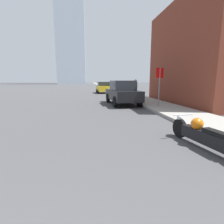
% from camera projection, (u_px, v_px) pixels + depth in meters
% --- Properties ---
extents(sidewalk, '(2.33, 240.00, 0.15)m').
position_uv_depth(sidewalk, '(109.00, 88.00, 39.26)').
color(sidewalk, gray).
rests_on(sidewalk, ground_plane).
extents(distant_tower, '(14.83, 14.83, 72.42)m').
position_uv_depth(distant_tower, '(70.00, 15.00, 93.13)').
color(distant_tower, silver).
rests_on(distant_tower, ground_plane).
extents(motorcycle, '(0.65, 2.54, 0.74)m').
position_uv_depth(motorcycle, '(204.00, 135.00, 4.36)').
color(motorcycle, black).
rests_on(motorcycle, ground_plane).
extents(parked_car_black, '(2.07, 4.40, 1.72)m').
position_uv_depth(parked_car_black, '(122.00, 92.00, 12.63)').
color(parked_car_black, black).
rests_on(parked_car_black, ground_plane).
extents(parked_car_yellow, '(1.99, 3.92, 1.57)m').
position_uv_depth(parked_car_yellow, '(103.00, 87.00, 24.60)').
color(parked_car_yellow, gold).
rests_on(parked_car_yellow, ground_plane).
extents(stop_sign, '(0.57, 0.26, 2.32)m').
position_uv_depth(stop_sign, '(160.00, 80.00, 10.62)').
color(stop_sign, slate).
rests_on(stop_sign, sidewalk).
extents(pedestrian, '(0.36, 0.23, 1.67)m').
position_uv_depth(pedestrian, '(135.00, 89.00, 15.59)').
color(pedestrian, '#38383D').
rests_on(pedestrian, sidewalk).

